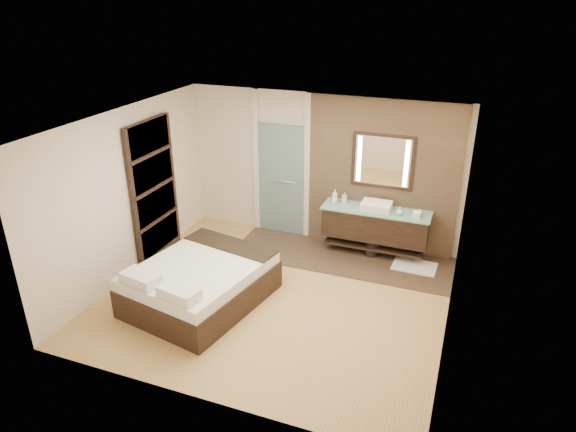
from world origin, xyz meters
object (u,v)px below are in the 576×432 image
at_px(mirror_unit, 383,161).
at_px(bed, 200,283).
at_px(vanity, 375,224).
at_px(waste_bin, 372,248).

distance_m(mirror_unit, bed, 3.62).
distance_m(vanity, mirror_unit, 1.10).
bearing_deg(waste_bin, mirror_unit, 86.36).
distance_m(mirror_unit, waste_bin, 1.54).
bearing_deg(vanity, bed, -131.29).
height_order(mirror_unit, bed, mirror_unit).
height_order(vanity, bed, vanity).
xyz_separation_m(bed, waste_bin, (2.08, 2.33, -0.18)).
relative_size(mirror_unit, waste_bin, 3.74).
distance_m(vanity, waste_bin, 0.44).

